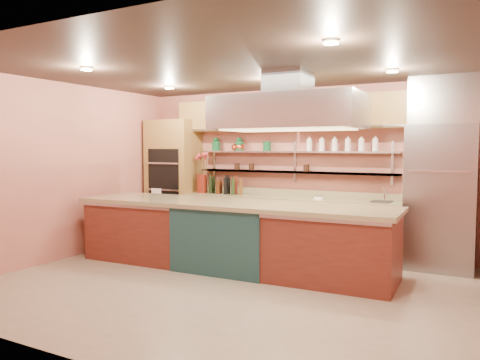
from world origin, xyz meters
The scene contains 20 objects.
floor centered at (0.00, 0.00, -0.01)m, with size 6.00×5.00×0.02m, color gray.
ceiling centered at (0.00, 0.00, 2.80)m, with size 6.00×5.00×0.02m, color black.
wall_back centered at (0.00, 2.50, 1.40)m, with size 6.00×0.04×2.80m, color #B26554.
wall_front centered at (0.00, -2.50, 1.40)m, with size 6.00×0.04×2.80m, color #B26554.
wall_left centered at (-3.00, 0.00, 1.40)m, with size 0.04×5.00×2.80m, color #B26554.
oven_stack centered at (-2.45, 2.18, 1.15)m, with size 0.95×0.64×2.30m, color olive.
refrigerator centered at (2.35, 2.14, 1.05)m, with size 0.95×0.72×2.10m, color gray.
back_counter centered at (-0.05, 2.20, 0.47)m, with size 3.84×0.64×0.93m, color tan.
wall_shelf_lower centered at (-0.05, 2.37, 1.35)m, with size 3.60×0.26×0.03m, color #A6A9AD.
wall_shelf_upper centered at (-0.05, 2.37, 1.70)m, with size 3.60×0.26×0.03m, color #A6A9AD.
upper_cabinets centered at (0.00, 2.32, 2.35)m, with size 4.60×0.36×0.55m, color olive.
range_hood centered at (0.54, 0.71, 2.25)m, with size 2.00×1.00×0.45m, color #A6A9AD.
ceiling_downlights centered at (0.00, 0.20, 2.77)m, with size 4.00×2.80×0.02m, color #FFE5A5.
island centered at (-0.36, 0.71, 0.49)m, with size 4.70×1.02×0.98m, color #5F251B.
flower_vase centered at (-1.78, 2.15, 1.10)m, with size 0.19×0.19×0.34m, color #5B170D.
oil_bottle_cluster centered at (-1.24, 2.15, 1.05)m, with size 0.75×0.22×0.24m, color black.
kitchen_scale centered at (0.51, 2.15, 0.97)m, with size 0.14×0.11×0.08m, color white.
bar_faucet centered at (1.54, 2.25, 1.04)m, with size 0.03×0.03×0.22m, color white.
copper_kettle centered at (-1.18, 2.37, 1.78)m, with size 0.16×0.16×0.13m, color #D05730.
green_canister centered at (-0.54, 2.37, 1.80)m, with size 0.14×0.14×0.17m, color #0E4522.
Camera 1 is at (2.98, -5.18, 1.78)m, focal length 35.00 mm.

